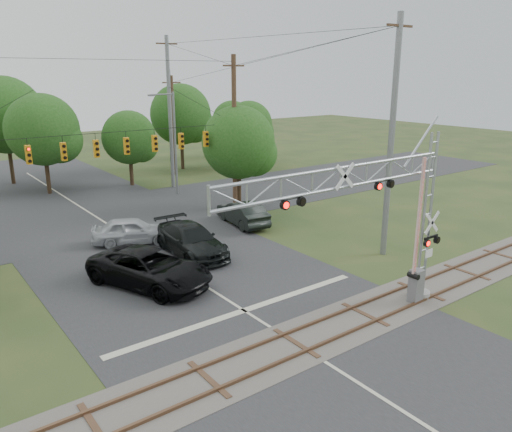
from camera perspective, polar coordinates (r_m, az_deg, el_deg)
ground at (r=18.99m, az=8.73°, el=-16.71°), size 160.00×160.00×0.00m
road_main at (r=26.07m, az=-7.17°, el=-7.13°), size 14.00×90.00×0.02m
road_cross at (r=38.25m, az=-17.68°, el=-0.19°), size 90.00×12.00×0.02m
railroad_track at (r=20.20m, az=4.58°, el=-14.30°), size 90.00×3.20×0.17m
crossing_gantry at (r=20.78m, az=13.80°, el=0.55°), size 12.02×0.99×7.76m
traffic_signal_span at (r=33.70m, az=-14.82°, el=7.88°), size 19.34×0.36×11.50m
pickup_black at (r=25.36m, az=-12.03°, el=-5.85°), size 5.27×7.21×1.82m
car_dark at (r=29.21m, az=-7.42°, el=-2.74°), size 2.73×6.12×1.74m
sedan_silver at (r=31.80m, az=-13.97°, el=-1.61°), size 5.22×3.74×1.65m
suv_dark at (r=34.67m, az=-1.55°, el=0.35°), size 2.45×5.25×1.67m
streetlight at (r=43.22m, az=-9.45°, el=8.74°), size 2.32×0.24×8.70m
utility_poles at (r=35.47m, az=-14.21°, el=9.18°), size 26.58×28.71×13.31m
treeline at (r=45.80m, az=-26.66°, el=8.81°), size 55.17×29.33×10.01m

